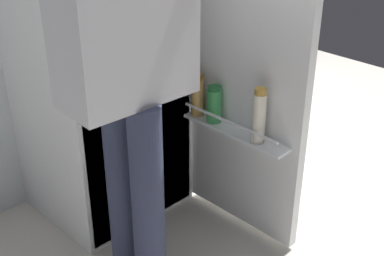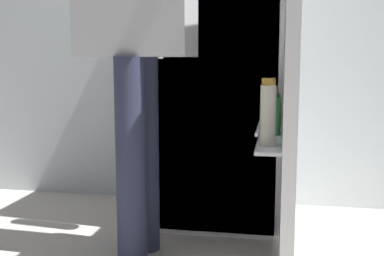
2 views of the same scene
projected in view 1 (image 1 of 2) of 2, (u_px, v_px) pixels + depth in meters
ground_plane at (182, 249)px, 2.33m from camera, size 5.37×5.37×0.00m
refrigerator at (107, 47)px, 2.28m from camera, size 0.66×1.17×1.62m
person at (129, 50)px, 1.70m from camera, size 0.54×0.78×1.64m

